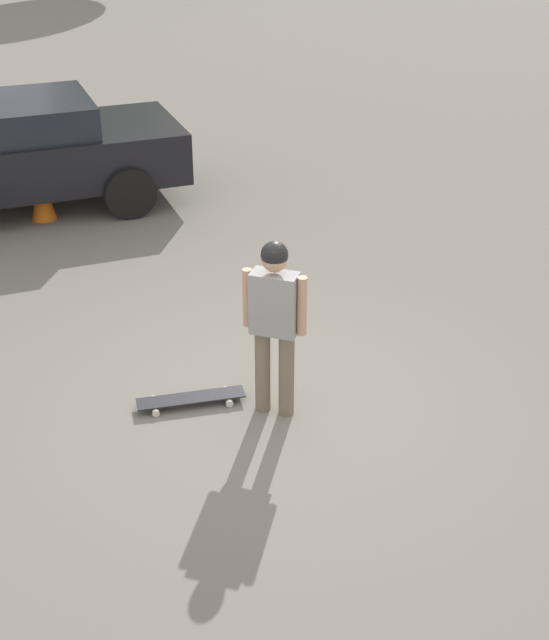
{
  "coord_description": "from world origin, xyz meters",
  "views": [
    {
      "loc": [
        -5.81,
        -2.82,
        4.41
      ],
      "look_at": [
        0.0,
        0.0,
        0.9
      ],
      "focal_mm": 50.0,
      "sensor_mm": 36.0,
      "label": 1
    }
  ],
  "objects_px": {
    "skateboard": "(191,398)",
    "car_parked_near": "(8,153)",
    "person": "(274,314)",
    "traffic_cone": "(42,196)"
  },
  "relations": [
    {
      "from": "skateboard",
      "to": "person",
      "type": "bearing_deg",
      "value": 159.31
    },
    {
      "from": "car_parked_near",
      "to": "traffic_cone",
      "type": "distance_m",
      "value": 0.77
    },
    {
      "from": "skateboard",
      "to": "car_parked_near",
      "type": "height_order",
      "value": "car_parked_near"
    },
    {
      "from": "skateboard",
      "to": "traffic_cone",
      "type": "distance_m",
      "value": 4.93
    },
    {
      "from": "car_parked_near",
      "to": "traffic_cone",
      "type": "bearing_deg",
      "value": 119.59
    },
    {
      "from": "person",
      "to": "traffic_cone",
      "type": "relative_size",
      "value": 2.55
    },
    {
      "from": "person",
      "to": "traffic_cone",
      "type": "height_order",
      "value": "person"
    },
    {
      "from": "skateboard",
      "to": "car_parked_near",
      "type": "distance_m",
      "value": 5.55
    },
    {
      "from": "skateboard",
      "to": "traffic_cone",
      "type": "bearing_deg",
      "value": -75.76
    },
    {
      "from": "person",
      "to": "traffic_cone",
      "type": "distance_m",
      "value": 5.42
    }
  ]
}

